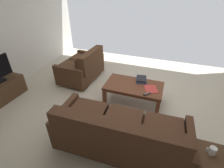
# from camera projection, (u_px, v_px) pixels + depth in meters

# --- Properties ---
(ground_plane) EXTENTS (5.96, 5.60, 0.01)m
(ground_plane) POSITION_uv_depth(u_px,v_px,m) (126.00, 109.00, 3.39)
(ground_plane) COLOR beige
(sofa_main) EXTENTS (1.98, 0.87, 0.82)m
(sofa_main) POSITION_uv_depth(u_px,v_px,m) (120.00, 134.00, 2.37)
(sofa_main) COLOR black
(sofa_main) RESTS_ON ground
(loveseat_near) EXTENTS (0.88, 1.21, 0.82)m
(loveseat_near) POSITION_uv_depth(u_px,v_px,m) (83.00, 67.00, 4.24)
(loveseat_near) COLOR black
(loveseat_near) RESTS_ON ground
(coffee_table) EXTENTS (1.17, 0.67, 0.43)m
(coffee_table) POSITION_uv_depth(u_px,v_px,m) (134.00, 88.00, 3.39)
(coffee_table) COLOR brown
(coffee_table) RESTS_ON ground
(end_table) EXTENTS (0.44, 0.44, 0.53)m
(end_table) POSITION_uv_depth(u_px,v_px,m) (214.00, 163.00, 1.92)
(end_table) COLOR #472D1C
(end_table) RESTS_ON ground
(tv_stand) EXTENTS (0.46, 0.96, 0.43)m
(tv_stand) POSITION_uv_depth(u_px,v_px,m) (1.00, 91.00, 3.55)
(tv_stand) COLOR #4C331E
(tv_stand) RESTS_ON ground
(coffee_mug) EXTENTS (0.10, 0.08, 0.10)m
(coffee_mug) POSITION_uv_depth(u_px,v_px,m) (212.00, 151.00, 1.89)
(coffee_mug) COLOR white
(coffee_mug) RESTS_ON end_table
(book_stack) EXTENTS (0.27, 0.31, 0.06)m
(book_stack) POSITION_uv_depth(u_px,v_px,m) (141.00, 79.00, 3.49)
(book_stack) COLOR #385693
(book_stack) RESTS_ON coffee_table
(tv_remote) EXTENTS (0.14, 0.15, 0.02)m
(tv_remote) POSITION_uv_depth(u_px,v_px,m) (147.00, 94.00, 3.08)
(tv_remote) COLOR black
(tv_remote) RESTS_ON coffee_table
(loose_magazine) EXTENTS (0.32, 0.36, 0.01)m
(loose_magazine) POSITION_uv_depth(u_px,v_px,m) (151.00, 89.00, 3.23)
(loose_magazine) COLOR #C63833
(loose_magazine) RESTS_ON coffee_table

